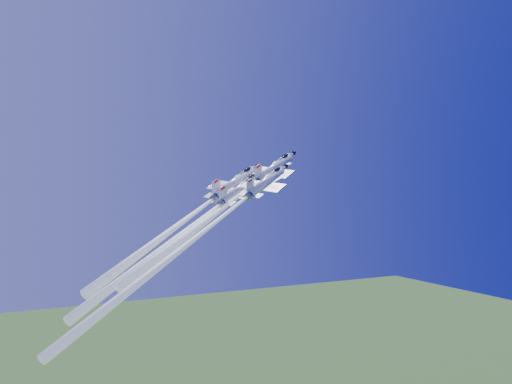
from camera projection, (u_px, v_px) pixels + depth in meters
name	position (u px, v px, depth m)	size (l,w,h in m)	color
jet_lead	(227.00, 205.00, 115.43)	(39.01, 21.73, 36.97)	white
jet_left	(191.00, 216.00, 114.55)	(36.64, 20.42, 33.62)	white
jet_right	(198.00, 236.00, 102.70)	(43.29, 24.08, 45.37)	white
jet_slot	(188.00, 229.00, 108.58)	(37.49, 20.88, 36.00)	white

